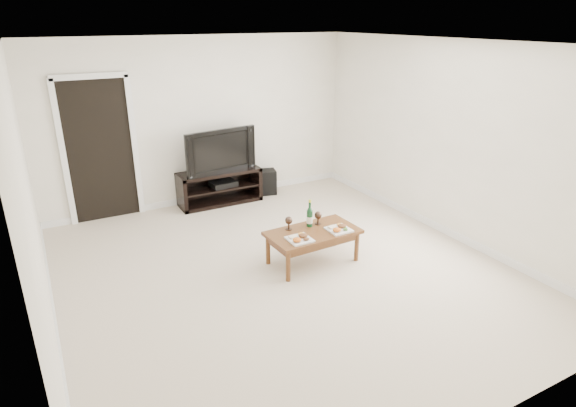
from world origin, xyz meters
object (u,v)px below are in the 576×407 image
Objects in this scene: subwoofer at (267,182)px; media_console at (220,187)px; television at (218,150)px; coffee_table at (313,247)px.

media_console is at bearing -161.88° from subwoofer.
media_console is 0.62m from television.
media_console is at bearing 96.27° from coffee_table.
television is (0.00, 0.00, 0.62)m from media_console.
television reaches higher than media_console.
subwoofer is (0.88, 0.04, -0.07)m from media_console.
subwoofer is at bearing 76.26° from coffee_table.
subwoofer is (0.88, 0.04, -0.69)m from television.
television is at bearing -161.88° from subwoofer.
coffee_table is at bearing -91.83° from television.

